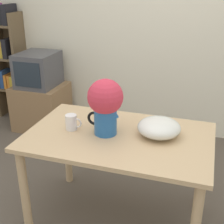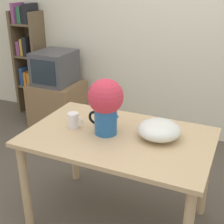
{
  "view_description": "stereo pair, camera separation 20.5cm",
  "coord_description": "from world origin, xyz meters",
  "px_view_note": "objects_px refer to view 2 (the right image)",
  "views": [
    {
      "loc": [
        0.51,
        -1.61,
        1.7
      ],
      "look_at": [
        -0.07,
        0.19,
        0.89
      ],
      "focal_mm": 50.0,
      "sensor_mm": 36.0,
      "label": 1
    },
    {
      "loc": [
        0.7,
        -1.53,
        1.7
      ],
      "look_at": [
        -0.07,
        0.19,
        0.89
      ],
      "focal_mm": 50.0,
      "sensor_mm": 36.0,
      "label": 2
    }
  ],
  "objects_px": {
    "white_bowl": "(159,130)",
    "tv_set": "(55,68)",
    "flower_vase": "(106,103)",
    "coffee_mug": "(74,120)"
  },
  "relations": [
    {
      "from": "white_bowl",
      "to": "coffee_mug",
      "type": "bearing_deg",
      "value": -171.18
    },
    {
      "from": "flower_vase",
      "to": "white_bowl",
      "type": "xyz_separation_m",
      "value": [
        0.35,
        0.08,
        -0.16
      ]
    },
    {
      "from": "coffee_mug",
      "to": "tv_set",
      "type": "bearing_deg",
      "value": 128.36
    },
    {
      "from": "white_bowl",
      "to": "tv_set",
      "type": "distance_m",
      "value": 2.01
    },
    {
      "from": "white_bowl",
      "to": "tv_set",
      "type": "bearing_deg",
      "value": 143.48
    },
    {
      "from": "flower_vase",
      "to": "coffee_mug",
      "type": "bearing_deg",
      "value": -176.84
    },
    {
      "from": "tv_set",
      "to": "white_bowl",
      "type": "bearing_deg",
      "value": -36.52
    },
    {
      "from": "flower_vase",
      "to": "tv_set",
      "type": "bearing_deg",
      "value": 134.77
    },
    {
      "from": "flower_vase",
      "to": "coffee_mug",
      "type": "distance_m",
      "value": 0.3
    },
    {
      "from": "flower_vase",
      "to": "tv_set",
      "type": "height_order",
      "value": "flower_vase"
    }
  ]
}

